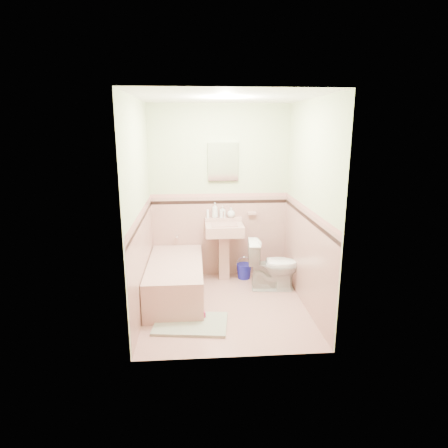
{
  "coord_description": "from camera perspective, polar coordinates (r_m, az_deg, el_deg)",
  "views": [
    {
      "loc": [
        -0.36,
        -4.41,
        2.18
      ],
      "look_at": [
        0.0,
        0.25,
        1.0
      ],
      "focal_mm": 30.88,
      "sensor_mm": 36.0,
      "label": 1
    }
  ],
  "objects": [
    {
      "name": "bathtub",
      "position": [
        5.13,
        -7.17,
        -8.33
      ],
      "size": [
        0.7,
        1.5,
        0.45
      ],
      "primitive_type": "cube",
      "color": "tan",
      "rests_on": "floor"
    },
    {
      "name": "tube",
      "position": [
        5.59,
        -2.42,
        1.53
      ],
      "size": [
        0.04,
        0.04,
        0.12
      ],
      "primitive_type": "cylinder",
      "rotation": [
        0.0,
        0.0,
        0.02
      ],
      "color": "white",
      "rests_on": "sink"
    },
    {
      "name": "ceiling",
      "position": [
        4.43,
        0.26,
        18.31
      ],
      "size": [
        2.2,
        2.2,
        0.0
      ],
      "primitive_type": "plane",
      "rotation": [
        3.14,
        0.0,
        0.0
      ],
      "color": "white",
      "rests_on": "ground"
    },
    {
      "name": "accent_right",
      "position": [
        4.73,
        12.19,
        0.89
      ],
      "size": [
        0.0,
        2.2,
        2.2
      ],
      "primitive_type": "plane",
      "rotation": [
        1.57,
        0.0,
        -1.57
      ],
      "color": "black",
      "rests_on": "ground"
    },
    {
      "name": "soap_bottle_right",
      "position": [
        5.6,
        1.06,
        1.72
      ],
      "size": [
        0.14,
        0.14,
        0.15
      ],
      "primitive_type": "imported",
      "rotation": [
        0.0,
        0.0,
        0.22
      ],
      "color": "#B2B2B2",
      "rests_on": "sink"
    },
    {
      "name": "cap_back",
      "position": [
        5.58,
        -0.66,
        4.28
      ],
      "size": [
        2.0,
        0.0,
        2.0
      ],
      "primitive_type": "plane",
      "rotation": [
        1.57,
        0.0,
        0.0
      ],
      "color": "tan",
      "rests_on": "ground"
    },
    {
      "name": "wall_back",
      "position": [
        5.6,
        -0.67,
        4.62
      ],
      "size": [
        2.5,
        0.0,
        2.5
      ],
      "primitive_type": "plane",
      "rotation": [
        1.57,
        0.0,
        0.0
      ],
      "color": "#F4E7C7",
      "rests_on": "ground"
    },
    {
      "name": "tub_faucet",
      "position": [
        5.68,
        -6.98,
        -1.76
      ],
      "size": [
        0.04,
        0.12,
        0.04
      ],
      "primitive_type": "cylinder",
      "rotation": [
        1.57,
        0.0,
        0.0
      ],
      "color": "silver",
      "rests_on": "wall_back"
    },
    {
      "name": "soap_dish",
      "position": [
        5.67,
        4.11,
        1.61
      ],
      "size": [
        0.12,
        0.07,
        0.04
      ],
      "primitive_type": "cube",
      "color": "tan",
      "rests_on": "wall_back"
    },
    {
      "name": "wainscot_back",
      "position": [
        5.73,
        -0.65,
        -1.83
      ],
      "size": [
        2.0,
        0.0,
        2.0
      ],
      "primitive_type": "plane",
      "rotation": [
        1.57,
        0.0,
        0.0
      ],
      "color": "tan",
      "rests_on": "ground"
    },
    {
      "name": "toilet",
      "position": [
        5.34,
        7.26,
        -6.03
      ],
      "size": [
        0.71,
        0.45,
        0.7
      ],
      "primitive_type": "imported",
      "rotation": [
        0.0,
        0.0,
        1.48
      ],
      "color": "white",
      "rests_on": "floor"
    },
    {
      "name": "accent_back",
      "position": [
        5.6,
        -0.66,
        3.27
      ],
      "size": [
        2.0,
        0.0,
        2.0
      ],
      "primitive_type": "plane",
      "rotation": [
        1.57,
        0.0,
        0.0
      ],
      "color": "black",
      "rests_on": "ground"
    },
    {
      "name": "medicine_cabinet",
      "position": [
        5.51,
        -0.14,
        9.19
      ],
      "size": [
        0.43,
        0.04,
        0.54
      ],
      "primitive_type": "cube",
      "color": "white",
      "rests_on": "wall_back"
    },
    {
      "name": "cap_front",
      "position": [
        3.48,
        1.69,
        -1.86
      ],
      "size": [
        2.0,
        0.0,
        2.0
      ],
      "primitive_type": "plane",
      "rotation": [
        -1.57,
        0.0,
        0.0
      ],
      "color": "tan",
      "rests_on": "ground"
    },
    {
      "name": "wall_right",
      "position": [
        4.71,
        12.48,
        2.44
      ],
      "size": [
        0.0,
        2.5,
        2.5
      ],
      "primitive_type": "plane",
      "rotation": [
        1.57,
        0.0,
        -1.57
      ],
      "color": "#F4E7C7",
      "rests_on": "ground"
    },
    {
      "name": "bath_mat",
      "position": [
        4.52,
        -4.93,
        -14.48
      ],
      "size": [
        0.87,
        0.64,
        0.03
      ],
      "primitive_type": "cube",
      "rotation": [
        0.0,
        0.0,
        -0.13
      ],
      "color": "gray",
      "rests_on": "floor"
    },
    {
      "name": "accent_left",
      "position": [
        4.58,
        -12.11,
        0.46
      ],
      "size": [
        0.0,
        2.2,
        2.2
      ],
      "primitive_type": "plane",
      "rotation": [
        1.57,
        0.0,
        1.57
      ],
      "color": "black",
      "rests_on": "ground"
    },
    {
      "name": "sink",
      "position": [
        5.57,
        0.03,
        -4.24
      ],
      "size": [
        0.53,
        0.48,
        0.84
      ],
      "primitive_type": null,
      "color": "tan",
      "rests_on": "floor"
    },
    {
      "name": "accent_front",
      "position": [
        3.51,
        1.68,
        -3.43
      ],
      "size": [
        2.0,
        0.0,
        2.0
      ],
      "primitive_type": "plane",
      "rotation": [
        -1.57,
        0.0,
        0.0
      ],
      "color": "black",
      "rests_on": "ground"
    },
    {
      "name": "sink_faucet",
      "position": [
        5.56,
        -0.08,
        1.4
      ],
      "size": [
        0.02,
        0.02,
        0.1
      ],
      "primitive_type": "cylinder",
      "color": "silver",
      "rests_on": "sink"
    },
    {
      "name": "wainscot_left",
      "position": [
        4.72,
        -11.85,
        -5.68
      ],
      "size": [
        0.0,
        2.2,
        2.2
      ],
      "primitive_type": "plane",
      "rotation": [
        1.57,
        0.0,
        1.57
      ],
      "color": "tan",
      "rests_on": "ground"
    },
    {
      "name": "cap_right",
      "position": [
        4.71,
        12.26,
        2.08
      ],
      "size": [
        0.0,
        2.2,
        2.2
      ],
      "primitive_type": "plane",
      "rotation": [
        1.57,
        0.0,
        -1.57
      ],
      "color": "tan",
      "rests_on": "ground"
    },
    {
      "name": "cap_left",
      "position": [
        4.55,
        -12.17,
        1.68
      ],
      "size": [
        0.0,
        2.2,
        2.2
      ],
      "primitive_type": "plane",
      "rotation": [
        1.57,
        0.0,
        1.57
      ],
      "color": "tan",
      "rests_on": "ground"
    },
    {
      "name": "soap_bottle_left",
      "position": [
        5.58,
        -1.35,
        2.05
      ],
      "size": [
        0.1,
        0.1,
        0.22
      ],
      "primitive_type": "imported",
      "rotation": [
        0.0,
        0.0,
        0.22
      ],
      "color": "#B2B2B2",
      "rests_on": "sink"
    },
    {
      "name": "wainscot_front",
      "position": [
        3.69,
        1.63,
        -11.16
      ],
      "size": [
        2.0,
        0.0,
        2.0
      ],
      "primitive_type": "plane",
      "rotation": [
        -1.57,
        0.0,
        0.0
      ],
      "color": "tan",
      "rests_on": "ground"
    },
    {
      "name": "wall_left",
      "position": [
        4.55,
        -12.42,
        2.04
      ],
      "size": [
        0.0,
        2.5,
        2.5
      ],
      "primitive_type": "plane",
      "rotation": [
        1.57,
        0.0,
        1.57
      ],
      "color": "#F4E7C7",
      "rests_on": "ground"
    },
    {
      "name": "wall_front",
      "position": [
        3.45,
        1.72,
        -1.46
      ],
      "size": [
        2.5,
        0.0,
        2.5
      ],
      "primitive_type": "plane",
      "rotation": [
        -1.57,
        0.0,
        0.0
      ],
      "color": "#F4E7C7",
      "rests_on": "ground"
    },
    {
      "name": "wainscot_right",
      "position": [
        4.87,
        11.94,
        -5.07
      ],
      "size": [
        0.0,
        2.2,
        2.2
      ],
      "primitive_type": "plane",
      "rotation": [
        1.57,
        0.0,
        -1.57
      ],
      "color": "tan",
      "rests_on": "ground"
    },
    {
      "name": "soap_bottle_mid",
      "position": [
        5.59,
        -0.23,
        1.83
      ],
      "size": [
        0.08,
        0.08,
        0.17
      ],
      "primitive_type": "imported",
      "rotation": [
        0.0,
        0.0,
        0.02
      ],
      "color": "#B2B2B2",
      "rests_on": "sink"
    },
    {
      "name": "shoe",
      "position": [
        4.6,
        -3.82,
        -13.24
      ],
      "size": [
        0.17,
        0.1,
        0.06
      ],
      "primitive_type": "cube",
      "rotation": [
        0.0,
        0.0,
        0.21
      ],
      "color": "#BF1E59",
      "rests_on": "bath_mat"
    },
    {
      "name": "floor",
      "position": [
        4.93,
        0.23,
        -12.06
      ],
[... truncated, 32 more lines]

